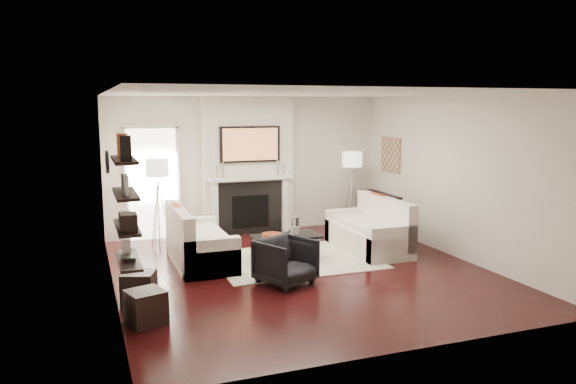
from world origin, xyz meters
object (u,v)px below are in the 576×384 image
object	(u,v)px
armchair	(286,259)
ottoman_near	(139,287)
loveseat_right_base	(368,239)
loveseat_left_base	(201,251)
lamp_right_shade	(352,159)
coffee_table	(286,236)
lamp_left_shade	(157,168)

from	to	relation	value
armchair	ottoman_near	bearing A→B (deg)	156.26
loveseat_right_base	armchair	world-z (taller)	armchair
loveseat_left_base	loveseat_right_base	distance (m)	2.93
loveseat_left_base	lamp_right_shade	size ratio (longest dim) A/B	4.50
loveseat_left_base	coffee_table	size ratio (longest dim) A/B	1.64
loveseat_right_base	lamp_right_shade	size ratio (longest dim) A/B	4.50
lamp_right_shade	armchair	bearing A→B (deg)	-130.88
armchair	lamp_right_shade	xyz separation A→B (m)	(2.48, 2.86, 1.09)
ottoman_near	coffee_table	bearing A→B (deg)	25.93
loveseat_left_base	lamp_left_shade	distance (m)	1.81
armchair	loveseat_right_base	bearing A→B (deg)	6.85
lamp_left_shade	lamp_right_shade	distance (m)	3.91
coffee_table	loveseat_left_base	bearing A→B (deg)	168.29
lamp_left_shade	lamp_right_shade	bearing A→B (deg)	3.05
coffee_table	lamp_left_shade	bearing A→B (deg)	140.80
loveseat_right_base	armchair	distance (m)	2.36
loveseat_left_base	lamp_right_shade	distance (m)	3.90
loveseat_right_base	lamp_right_shade	bearing A→B (deg)	73.31
ottoman_near	lamp_right_shade	bearing A→B (deg)	32.81
coffee_table	armchair	bearing A→B (deg)	-110.31
loveseat_right_base	lamp_left_shade	world-z (taller)	lamp_left_shade
loveseat_right_base	armchair	xyz separation A→B (m)	(-1.99, -1.25, 0.15)
loveseat_left_base	lamp_left_shade	world-z (taller)	lamp_left_shade
lamp_right_shade	ottoman_near	world-z (taller)	lamp_right_shade
armchair	lamp_right_shade	bearing A→B (deg)	23.93
loveseat_right_base	loveseat_left_base	bearing A→B (deg)	176.47
armchair	loveseat_left_base	bearing A→B (deg)	97.82
coffee_table	ottoman_near	size ratio (longest dim) A/B	2.75
armchair	lamp_left_shade	xyz separation A→B (m)	(-1.42, 2.65, 1.09)
ottoman_near	armchair	bearing A→B (deg)	1.45
lamp_right_shade	loveseat_right_base	bearing A→B (deg)	-106.69
lamp_left_shade	armchair	bearing A→B (deg)	-61.82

